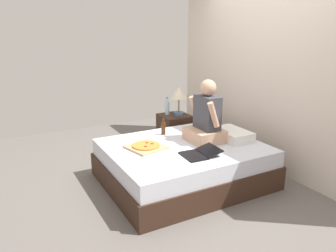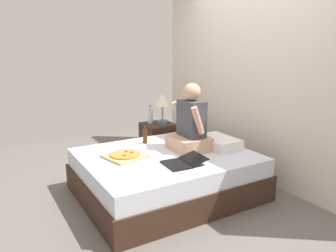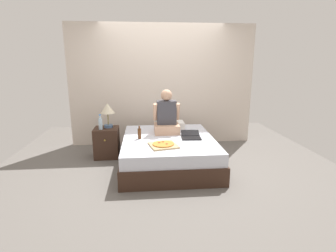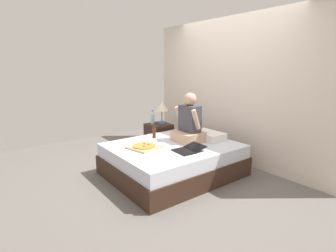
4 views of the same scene
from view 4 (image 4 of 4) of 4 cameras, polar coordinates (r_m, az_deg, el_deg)
name	(u,v)px [view 4 (image 4 of 4)]	position (r m, az deg, el deg)	size (l,w,h in m)	color
ground_plane	(173,174)	(4.23, 1.05, -10.38)	(5.85, 5.85, 0.00)	#66605B
wall_back	(231,90)	(4.82, 13.53, 7.53)	(3.85, 0.12, 2.50)	beige
bed	(173,160)	(4.14, 1.06, -7.32)	(1.56, 1.89, 0.49)	#382319
nightstand_left	(159,137)	(5.27, -2.03, -2.48)	(0.44, 0.47, 0.55)	#382319
lamp_on_left_nightstand	(162,108)	(5.14, -1.36, 4.01)	(0.26, 0.26, 0.45)	#4C6B93
water_bottle	(153,118)	(5.19, -3.38, 1.68)	(0.07, 0.07, 0.28)	silver
pillow	(208,135)	(4.40, 8.76, -2.04)	(0.52, 0.34, 0.12)	white
person_seated	(189,124)	(4.20, 4.55, 0.52)	(0.47, 0.40, 0.78)	tan
laptop	(188,150)	(3.76, 4.29, -5.18)	(0.34, 0.44, 0.07)	black
pizza_box	(144,147)	(3.90, -5.23, -4.52)	(0.48, 0.48, 0.05)	tan
beer_bottle_on_bed	(154,133)	(4.40, -3.04, -1.48)	(0.06, 0.06, 0.22)	#4C2811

